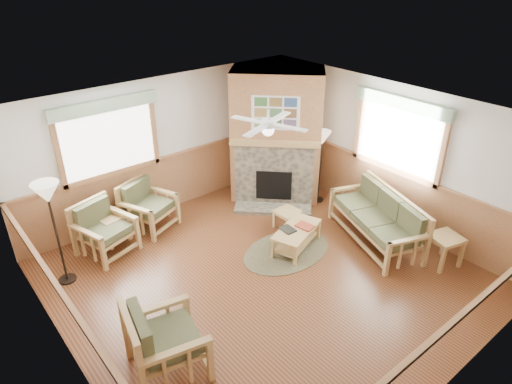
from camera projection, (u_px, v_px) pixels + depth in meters
floor at (264, 277)px, 7.43m from camera, size 6.00×6.00×0.01m
ceiling at (266, 119)px, 6.16m from camera, size 6.00×6.00×0.01m
wall_back at (165, 146)px, 8.83m from camera, size 6.00×0.02×2.70m
wall_front at (452, 315)px, 4.75m from camera, size 6.00×0.02×2.70m
wall_left at (62, 290)px, 5.11m from camera, size 0.02×6.00×2.70m
wall_right at (388, 154)px, 8.47m from camera, size 0.02×6.00×2.70m
wainscot at (265, 249)px, 7.17m from camera, size 6.00×6.00×1.10m
fireplace at (276, 135)px, 9.34m from camera, size 3.11×3.11×2.70m
window_back at (101, 97)px, 7.63m from camera, size 1.90×0.16×1.50m
window_right at (405, 95)px, 7.76m from camera, size 0.16×1.90×1.50m
ceiling_fan at (268, 112)px, 6.55m from camera, size 1.59×1.59×0.36m
sofa at (376, 219)px, 8.16m from camera, size 2.16×1.46×0.92m
armchair_back_left at (105, 230)px, 7.83m from camera, size 1.03×1.03×0.92m
armchair_back_right at (149, 206)px, 8.55m from camera, size 1.07×1.07×0.92m
armchair_left at (166, 339)px, 5.59m from camera, size 1.06×1.06×1.00m
coffee_table at (296, 238)px, 8.06m from camera, size 1.13×0.82×0.41m
end_table_chairs at (113, 228)px, 8.24m from camera, size 0.55×0.54×0.54m
end_table_sofa at (443, 250)px, 7.62m from camera, size 0.59×0.58×0.55m
footstool at (287, 219)px, 8.67m from camera, size 0.44×0.44×0.36m
braided_rug at (287, 251)px, 8.06m from camera, size 1.80×1.80×0.01m
floor_lamp_left at (57, 234)px, 6.95m from camera, size 0.50×0.50×1.76m
floor_lamp_right at (320, 167)px, 9.34m from camera, size 0.44×0.44×1.56m
book_red at (305, 225)px, 8.00m from camera, size 0.27×0.34×0.03m
book_dark at (288, 229)px, 7.91m from camera, size 0.22×0.28×0.03m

